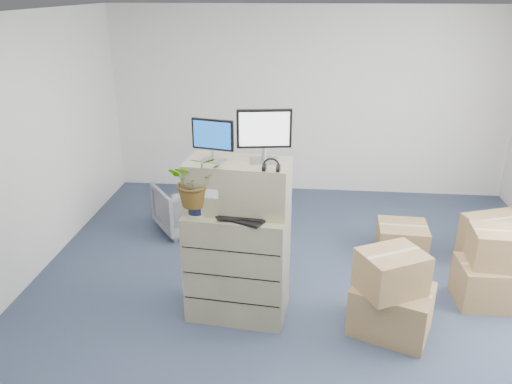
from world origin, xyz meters
TOP-DOWN VIEW (x-y plane):
  - ground at (0.00, 0.00)m, footprint 7.00×7.00m
  - wall_back at (0.00, 3.51)m, footprint 6.00×0.02m
  - filing_cabinet_lower at (-0.65, 0.16)m, footprint 0.99×0.66m
  - filing_cabinet_upper at (-0.65, 0.21)m, footprint 0.98×0.56m
  - monitor_left at (-0.86, 0.20)m, footprint 0.38×0.19m
  - monitor_right at (-0.41, 0.22)m, footprint 0.48×0.22m
  - headphones at (-0.33, -0.00)m, footprint 0.15×0.03m
  - keyboard at (-0.60, -0.01)m, footprint 0.49×0.36m
  - mouse at (-0.34, 0.02)m, footprint 0.11×0.08m
  - water_bottle at (-0.57, 0.23)m, footprint 0.07×0.07m
  - phone_dock at (-0.65, 0.23)m, footprint 0.07×0.06m
  - external_drive at (-0.35, 0.25)m, footprint 0.24×0.19m
  - tissue_box at (-0.30, 0.27)m, footprint 0.29×0.19m
  - potted_plant at (-1.01, 0.07)m, footprint 0.54×0.58m
  - office_chair at (-1.60, 1.92)m, footprint 0.94×0.93m
  - cardboard_boxes at (1.52, 0.73)m, footprint 2.33×2.19m

SIDE VIEW (x-z plane):
  - ground at x=0.00m, z-range 0.00..0.00m
  - cardboard_boxes at x=1.52m, z-range -0.11..0.75m
  - office_chair at x=-1.60m, z-range 0.00..0.71m
  - filing_cabinet_lower at x=-0.65m, z-range 0.00..1.10m
  - keyboard at x=-0.60m, z-range 1.10..1.12m
  - mouse at x=-0.34m, z-range 1.10..1.13m
  - external_drive at x=-0.35m, z-range 1.10..1.17m
  - phone_dock at x=-0.65m, z-range 1.07..1.21m
  - tissue_box at x=-0.30m, z-range 1.17..1.27m
  - water_bottle at x=-0.57m, z-range 1.10..1.34m
  - filing_cabinet_upper at x=-0.65m, z-range 1.10..1.57m
  - potted_plant at x=-1.01m, z-range 1.13..1.60m
  - wall_back at x=0.00m, z-range 0.00..2.80m
  - headphones at x=-0.33m, z-range 1.53..1.68m
  - monitor_left at x=-0.86m, z-range 1.59..1.97m
  - monitor_right at x=-0.41m, z-range 1.60..2.07m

